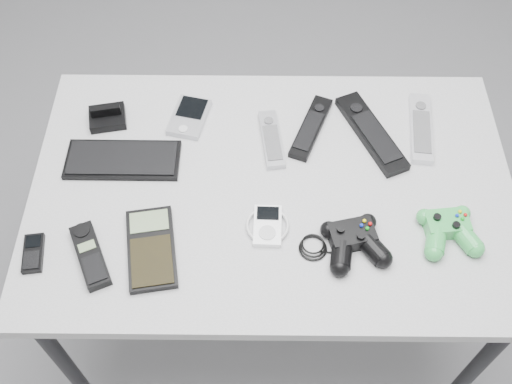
{
  "coord_description": "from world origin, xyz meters",
  "views": [
    {
      "loc": [
        0.01,
        -0.78,
        1.85
      ],
      "look_at": [
        0.0,
        -0.03,
        0.76
      ],
      "focal_mm": 42.0,
      "sensor_mm": 36.0,
      "label": 1
    }
  ],
  "objects_px": {
    "remote_silver_a": "(271,139)",
    "cordless_handset": "(90,255)",
    "mobile_phone": "(33,253)",
    "calculator": "(151,248)",
    "remote_black_b": "(371,133)",
    "controller_black": "(354,240)",
    "remote_black_a": "(311,127)",
    "mp3_player": "(268,225)",
    "pda": "(189,117)",
    "desk": "(272,202)",
    "remote_silver_b": "(421,128)",
    "controller_green": "(448,229)",
    "pda_keyboard": "(123,159)"
  },
  "relations": [
    {
      "from": "desk",
      "to": "calculator",
      "type": "xyz_separation_m",
      "value": [
        -0.26,
        -0.17,
        0.07
      ]
    },
    {
      "from": "pda_keyboard",
      "to": "remote_black_a",
      "type": "height_order",
      "value": "remote_black_a"
    },
    {
      "from": "remote_silver_a",
      "to": "mp3_player",
      "type": "xyz_separation_m",
      "value": [
        -0.01,
        -0.24,
        -0.0
      ]
    },
    {
      "from": "pda",
      "to": "mobile_phone",
      "type": "relative_size",
      "value": 1.38
    },
    {
      "from": "pda_keyboard",
      "to": "mp3_player",
      "type": "xyz_separation_m",
      "value": [
        0.34,
        -0.18,
        0.0
      ]
    },
    {
      "from": "remote_black_a",
      "to": "calculator",
      "type": "height_order",
      "value": "same"
    },
    {
      "from": "remote_black_a",
      "to": "remote_silver_b",
      "type": "relative_size",
      "value": 0.94
    },
    {
      "from": "remote_black_b",
      "to": "calculator",
      "type": "distance_m",
      "value": 0.59
    },
    {
      "from": "mp3_player",
      "to": "cordless_handset",
      "type": "bearing_deg",
      "value": -166.37
    },
    {
      "from": "remote_silver_b",
      "to": "mp3_player",
      "type": "bearing_deg",
      "value": -136.71
    },
    {
      "from": "mobile_phone",
      "to": "calculator",
      "type": "bearing_deg",
      "value": -4.88
    },
    {
      "from": "pda_keyboard",
      "to": "remote_black_a",
      "type": "relative_size",
      "value": 1.32
    },
    {
      "from": "remote_silver_a",
      "to": "cordless_handset",
      "type": "distance_m",
      "value": 0.5
    },
    {
      "from": "remote_black_a",
      "to": "remote_black_b",
      "type": "relative_size",
      "value": 0.78
    },
    {
      "from": "desk",
      "to": "pda_keyboard",
      "type": "distance_m",
      "value": 0.36
    },
    {
      "from": "remote_black_b",
      "to": "pda_keyboard",
      "type": "bearing_deg",
      "value": 164.04
    },
    {
      "from": "cordless_handset",
      "to": "pda",
      "type": "bearing_deg",
      "value": 40.64
    },
    {
      "from": "remote_silver_a",
      "to": "mp3_player",
      "type": "height_order",
      "value": "same"
    },
    {
      "from": "remote_black_a",
      "to": "desk",
      "type": "bearing_deg",
      "value": -97.8
    },
    {
      "from": "desk",
      "to": "remote_black_a",
      "type": "bearing_deg",
      "value": 60.8
    },
    {
      "from": "pda",
      "to": "mp3_player",
      "type": "height_order",
      "value": "pda"
    },
    {
      "from": "remote_black_a",
      "to": "controller_black",
      "type": "relative_size",
      "value": 0.88
    },
    {
      "from": "remote_black_b",
      "to": "mobile_phone",
      "type": "bearing_deg",
      "value": -179.92
    },
    {
      "from": "pda",
      "to": "mobile_phone",
      "type": "height_order",
      "value": "pda"
    },
    {
      "from": "pda_keyboard",
      "to": "calculator",
      "type": "relative_size",
      "value": 1.36
    },
    {
      "from": "desk",
      "to": "controller_green",
      "type": "relative_size",
      "value": 8.07
    },
    {
      "from": "remote_black_a",
      "to": "calculator",
      "type": "distance_m",
      "value": 0.49
    },
    {
      "from": "remote_black_b",
      "to": "controller_black",
      "type": "xyz_separation_m",
      "value": [
        -0.07,
        -0.3,
        0.01
      ]
    },
    {
      "from": "mobile_phone",
      "to": "desk",
      "type": "bearing_deg",
      "value": 11.95
    },
    {
      "from": "mobile_phone",
      "to": "controller_black",
      "type": "height_order",
      "value": "controller_black"
    },
    {
      "from": "mp3_player",
      "to": "calculator",
      "type": "bearing_deg",
      "value": -164.84
    },
    {
      "from": "remote_silver_b",
      "to": "mp3_player",
      "type": "distance_m",
      "value": 0.46
    },
    {
      "from": "pda",
      "to": "remote_black_b",
      "type": "distance_m",
      "value": 0.44
    },
    {
      "from": "remote_silver_b",
      "to": "mobile_phone",
      "type": "xyz_separation_m",
      "value": [
        -0.86,
        -0.35,
        -0.0
      ]
    },
    {
      "from": "desk",
      "to": "remote_black_a",
      "type": "height_order",
      "value": "remote_black_a"
    },
    {
      "from": "calculator",
      "to": "controller_black",
      "type": "bearing_deg",
      "value": -7.32
    },
    {
      "from": "pda",
      "to": "remote_black_b",
      "type": "height_order",
      "value": "remote_black_b"
    },
    {
      "from": "remote_black_b",
      "to": "calculator",
      "type": "xyz_separation_m",
      "value": [
        -0.49,
        -0.32,
        -0.0
      ]
    },
    {
      "from": "remote_black_a",
      "to": "mobile_phone",
      "type": "xyz_separation_m",
      "value": [
        -0.6,
        -0.35,
        -0.0
      ]
    },
    {
      "from": "calculator",
      "to": "remote_silver_a",
      "type": "bearing_deg",
      "value": 40.23
    },
    {
      "from": "mobile_phone",
      "to": "pda",
      "type": "bearing_deg",
      "value": 43.97
    },
    {
      "from": "controller_black",
      "to": "controller_green",
      "type": "bearing_deg",
      "value": -4.56
    },
    {
      "from": "controller_green",
      "to": "pda",
      "type": "bearing_deg",
      "value": 144.37
    },
    {
      "from": "controller_green",
      "to": "mobile_phone",
      "type": "bearing_deg",
      "value": 177.43
    },
    {
      "from": "remote_black_b",
      "to": "mp3_player",
      "type": "relative_size",
      "value": 2.56
    },
    {
      "from": "pda_keyboard",
      "to": "remote_black_b",
      "type": "bearing_deg",
      "value": 8.38
    },
    {
      "from": "pda",
      "to": "cordless_handset",
      "type": "xyz_separation_m",
      "value": [
        -0.18,
        -0.39,
        0.0
      ]
    },
    {
      "from": "desk",
      "to": "remote_black_a",
      "type": "relative_size",
      "value": 5.49
    },
    {
      "from": "controller_green",
      "to": "remote_silver_a",
      "type": "bearing_deg",
      "value": 139.44
    },
    {
      "from": "remote_black_b",
      "to": "remote_silver_b",
      "type": "distance_m",
      "value": 0.12
    }
  ]
}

